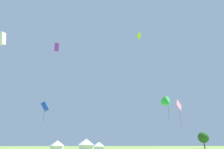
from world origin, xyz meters
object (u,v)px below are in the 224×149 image
Objects in this scene: kite_pink_diamond at (179,106)px; kite_white_box at (1,38)px; kite_blue_box at (45,107)px; kite_lime_parafoil at (139,36)px; festival_tent_center at (99,146)px; tree_distant_right at (203,138)px; festival_tent_right at (86,144)px; festival_tent_left at (57,145)px; kite_green_delta at (168,103)px; kite_purple_box at (57,47)px.

kite_pink_diamond is 46.53m from kite_white_box.
kite_lime_parafoil is at bearing -56.23° from kite_blue_box.
kite_white_box is 7.46× the size of festival_tent_center.
festival_tent_center is 0.58× the size of tree_distant_right.
kite_lime_parafoil is 3.82× the size of festival_tent_right.
kite_blue_box is 3.93× the size of festival_tent_center.
tree_distant_right is (41.06, 11.10, 2.87)m from festival_tent_center.
kite_lime_parafoil is 61.25m from tree_distant_right.
kite_blue_box is 12.37m from festival_tent_left.
festival_tent_left is at bearing -180.00° from festival_tent_right.
tree_distant_right is at bearing 15.13° from festival_tent_center.
kite_green_delta is 31.41m from festival_tent_right.
tree_distant_right is at bearing 13.34° from kite_blue_box.
kite_white_box is at bearing -138.57° from festival_tent_center.
kite_purple_box is 34.86m from kite_lime_parafoil.
festival_tent_right is (-9.43, 36.46, -17.25)m from kite_lime_parafoil.
festival_tent_right is 1.40× the size of festival_tent_center.
kite_purple_box is 18.87m from kite_blue_box.
kite_blue_box is 41.10m from kite_lime_parafoil.
kite_green_delta is 44.84m from tree_distant_right.
kite_green_delta is 1.87× the size of tree_distant_right.
kite_lime_parafoil is at bearing -26.21° from kite_white_box.
kite_pink_diamond is 28.21m from festival_tent_center.
festival_tent_center is (13.99, 9.68, -28.73)m from kite_purple_box.
kite_pink_diamond is at bearing -43.32° from festival_tent_center.
kite_blue_box reaches higher than festival_tent_center.
festival_tent_right is at bearing 141.97° from kite_pink_diamond.
kite_purple_box is at bearing 165.57° from kite_pink_diamond.
kite_lime_parafoil reaches higher than festival_tent_right.
tree_distant_right is (35.61, 47.56, -14.91)m from kite_lime_parafoil.
kite_pink_diamond is at bearing -29.61° from festival_tent_left.
kite_lime_parafoil is (22.58, -33.77, 6.29)m from kite_blue_box.
festival_tent_left is at bearing 82.79° from kite_purple_box.
kite_pink_diamond is 0.64× the size of kite_lime_parafoil.
kite_pink_diamond is at bearing -14.43° from kite_purple_box.
kite_purple_box is 33.39m from festival_tent_center.
kite_blue_box is 1.23× the size of kite_green_delta.
festival_tent_right is at bearing 180.00° from festival_tent_center.
festival_tent_left is (-18.22, 36.46, -17.54)m from kite_lime_parafoil.
festival_tent_right is (8.79, 0.00, 0.29)m from festival_tent_left.
kite_pink_diamond is 2.91× the size of festival_tent_left.
kite_blue_box is 3.34× the size of festival_tent_left.
kite_white_box is 2.33× the size of kite_green_delta.
kite_purple_box is 2.69× the size of kite_green_delta.
festival_tent_left is (11.80, 21.68, -24.07)m from kite_white_box.
kite_lime_parafoil reaches higher than kite_pink_diamond.
kite_lime_parafoil reaches higher than tree_distant_right.
tree_distant_right is at bearing 53.18° from kite_lime_parafoil.
tree_distant_right is at bearing 53.54° from kite_pink_diamond.
kite_blue_box reaches higher than tree_distant_right.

